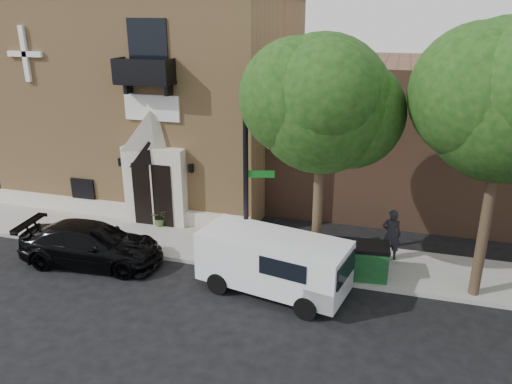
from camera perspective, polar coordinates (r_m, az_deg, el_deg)
ground at (r=18.67m, az=-12.15°, el=-7.39°), size 120.00×120.00×0.00m
sidewalk at (r=19.42m, az=-7.49°, el=-5.70°), size 42.00×3.00×0.15m
church at (r=25.35m, az=-10.55°, el=11.07°), size 12.20×11.01×9.30m
neighbour_building at (r=24.32m, az=24.75°, el=5.73°), size 18.00×8.00×6.40m
street_tree_left at (r=15.18m, az=7.64°, el=10.03°), size 4.97×4.38×7.77m
street_tree_mid at (r=15.22m, az=26.87°, el=9.36°), size 5.21×4.64×8.25m
black_sedan at (r=18.53m, az=-18.28°, el=-5.69°), size 5.19×2.47×1.46m
cargo_van at (r=15.67m, az=2.55°, el=-8.13°), size 4.96×2.76×1.91m
street_sign at (r=16.18m, az=-1.11°, el=1.80°), size 1.17×1.00×6.45m
fire_hydrant at (r=16.97m, az=7.05°, el=-8.05°), size 0.42×0.33×0.73m
dumpster at (r=16.91m, az=11.88°, el=-7.61°), size 1.86×1.18×1.15m
planter at (r=20.72m, az=-10.91°, el=-2.88°), size 0.78×0.72×0.72m
pedestrian_near at (r=18.14m, az=15.20°, el=-4.70°), size 0.69×0.47×1.86m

